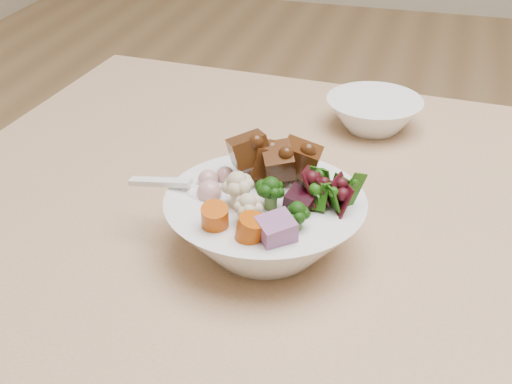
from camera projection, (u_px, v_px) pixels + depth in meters
The scene contains 3 objects.
food_bowl at pixel (267, 220), 0.71m from camera, with size 0.20×0.20×0.11m.
soup_spoon at pixel (191, 191), 0.71m from camera, with size 0.10×0.03×0.02m.
side_bowl at pixel (374, 114), 0.96m from camera, with size 0.13×0.13×0.04m, color white, non-canonical shape.
Camera 1 is at (-0.32, -0.74, 1.09)m, focal length 50.00 mm.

